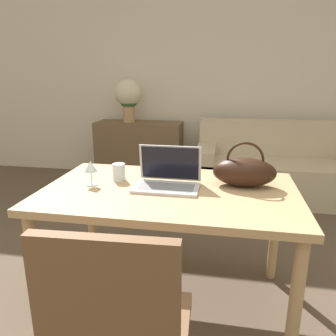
{
  "coord_description": "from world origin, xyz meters",
  "views": [
    {
      "loc": [
        0.31,
        -0.91,
        1.34
      ],
      "look_at": [
        0.0,
        0.76,
        0.84
      ],
      "focal_mm": 35.0,
      "sensor_mm": 36.0,
      "label": 1
    }
  ],
  "objects_px": {
    "laptop": "(168,176)",
    "wine_glass": "(91,168)",
    "couch": "(277,171)",
    "flower_vase": "(128,96)",
    "handbag": "(244,171)",
    "drinking_glass": "(119,172)",
    "chair": "(120,333)"
  },
  "relations": [
    {
      "from": "laptop",
      "to": "drinking_glass",
      "type": "height_order",
      "value": "laptop"
    },
    {
      "from": "handbag",
      "to": "drinking_glass",
      "type": "bearing_deg",
      "value": -177.86
    },
    {
      "from": "chair",
      "to": "laptop",
      "type": "bearing_deg",
      "value": 87.06
    },
    {
      "from": "laptop",
      "to": "handbag",
      "type": "height_order",
      "value": "handbag"
    },
    {
      "from": "wine_glass",
      "to": "couch",
      "type": "bearing_deg",
      "value": 56.51
    },
    {
      "from": "chair",
      "to": "wine_glass",
      "type": "xyz_separation_m",
      "value": [
        -0.43,
        0.82,
        0.31
      ]
    },
    {
      "from": "chair",
      "to": "handbag",
      "type": "bearing_deg",
      "value": 63.58
    },
    {
      "from": "couch",
      "to": "wine_glass",
      "type": "distance_m",
      "value": 2.42
    },
    {
      "from": "chair",
      "to": "handbag",
      "type": "height_order",
      "value": "handbag"
    },
    {
      "from": "laptop",
      "to": "wine_glass",
      "type": "xyz_separation_m",
      "value": [
        -0.43,
        -0.06,
        0.04
      ]
    },
    {
      "from": "laptop",
      "to": "flower_vase",
      "type": "bearing_deg",
      "value": 112.19
    },
    {
      "from": "chair",
      "to": "couch",
      "type": "xyz_separation_m",
      "value": [
        0.87,
        2.8,
        -0.23
      ]
    },
    {
      "from": "chair",
      "to": "laptop",
      "type": "height_order",
      "value": "laptop"
    },
    {
      "from": "laptop",
      "to": "chair",
      "type": "bearing_deg",
      "value": -89.97
    },
    {
      "from": "drinking_glass",
      "to": "handbag",
      "type": "relative_size",
      "value": 0.29
    },
    {
      "from": "handbag",
      "to": "couch",
      "type": "bearing_deg",
      "value": 76.05
    },
    {
      "from": "drinking_glass",
      "to": "flower_vase",
      "type": "height_order",
      "value": "flower_vase"
    },
    {
      "from": "handbag",
      "to": "flower_vase",
      "type": "relative_size",
      "value": 0.67
    },
    {
      "from": "handbag",
      "to": "laptop",
      "type": "bearing_deg",
      "value": -169.15
    },
    {
      "from": "chair",
      "to": "drinking_glass",
      "type": "xyz_separation_m",
      "value": [
        -0.31,
        0.94,
        0.25
      ]
    },
    {
      "from": "laptop",
      "to": "wine_glass",
      "type": "relative_size",
      "value": 2.51
    },
    {
      "from": "couch",
      "to": "wine_glass",
      "type": "height_order",
      "value": "wine_glass"
    },
    {
      "from": "laptop",
      "to": "couch",
      "type": "bearing_deg",
      "value": 65.42
    },
    {
      "from": "laptop",
      "to": "drinking_glass",
      "type": "relative_size",
      "value": 3.54
    },
    {
      "from": "couch",
      "to": "handbag",
      "type": "xyz_separation_m",
      "value": [
        -0.45,
        -1.83,
        0.52
      ]
    },
    {
      "from": "couch",
      "to": "drinking_glass",
      "type": "xyz_separation_m",
      "value": [
        -1.18,
        -1.86,
        0.48
      ]
    },
    {
      "from": "wine_glass",
      "to": "drinking_glass",
      "type": "bearing_deg",
      "value": 42.67
    },
    {
      "from": "flower_vase",
      "to": "laptop",
      "type": "bearing_deg",
      "value": -67.81
    },
    {
      "from": "couch",
      "to": "drinking_glass",
      "type": "height_order",
      "value": "drinking_glass"
    },
    {
      "from": "laptop",
      "to": "drinking_glass",
      "type": "xyz_separation_m",
      "value": [
        -0.31,
        0.05,
        -0.01
      ]
    },
    {
      "from": "couch",
      "to": "flower_vase",
      "type": "height_order",
      "value": "flower_vase"
    },
    {
      "from": "couch",
      "to": "flower_vase",
      "type": "bearing_deg",
      "value": 171.25
    }
  ]
}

